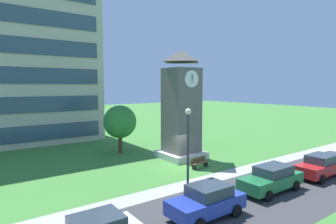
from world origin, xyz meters
TOP-DOWN VIEW (x-y plane):
  - ground_plane at (0.00, 0.00)m, footprint 160.00×160.00m
  - street_asphalt at (0.00, -8.35)m, footprint 120.00×7.20m
  - kerb_strip at (0.00, -3.95)m, footprint 120.00×1.60m
  - clock_tower at (1.67, 2.23)m, footprint 3.79×3.79m
  - park_bench at (0.78, -1.35)m, footprint 1.84×0.69m
  - street_lamp at (-4.22, -5.82)m, footprint 0.36×0.36m
  - tree_streetside at (-2.18, 7.46)m, footprint 3.36×3.36m
  - parked_car_blue at (-4.95, -8.24)m, footprint 4.19×2.07m
  - parked_car_green at (0.96, -8.09)m, footprint 4.77×1.96m
  - parked_car_red at (6.48, -8.48)m, footprint 4.37×1.95m

SIDE VIEW (x-z plane):
  - ground_plane at x=0.00m, z-range 0.00..0.00m
  - kerb_strip at x=0.00m, z-range 0.00..0.01m
  - street_asphalt at x=0.00m, z-range 0.00..0.01m
  - park_bench at x=0.78m, z-range 0.02..0.90m
  - parked_car_red at x=6.48m, z-range 0.01..1.70m
  - parked_car_blue at x=-4.95m, z-range 0.02..1.71m
  - parked_car_green at x=0.96m, z-range 0.02..1.71m
  - tree_streetside at x=-2.18m, z-range 0.75..5.66m
  - street_lamp at x=-4.22m, z-range 0.69..6.22m
  - clock_tower at x=1.67m, z-range -0.55..9.62m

